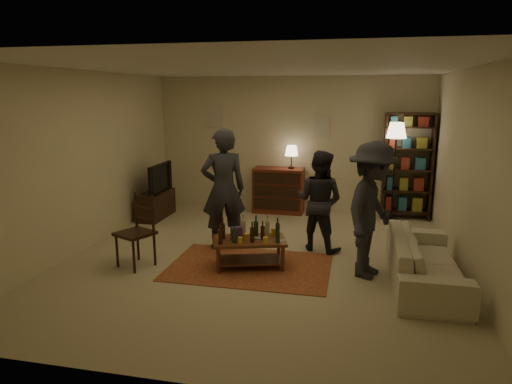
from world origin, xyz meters
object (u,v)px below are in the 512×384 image
(dresser, at_px, (279,189))
(tv_stand, at_px, (156,198))
(dining_chair, at_px, (138,228))
(bookshelf, at_px, (407,165))
(sofa, at_px, (425,260))
(person_left, at_px, (223,189))
(person_right, at_px, (319,201))
(coffee_table, at_px, (249,241))
(floor_lamp, at_px, (396,138))
(person_by_sofa, at_px, (372,210))

(dresser, bearing_deg, tv_stand, -157.93)
(tv_stand, height_order, dresser, dresser)
(dining_chair, relative_size, dresser, 0.75)
(bookshelf, relative_size, sofa, 0.97)
(person_left, xyz_separation_m, person_right, (1.44, 0.24, -0.16))
(coffee_table, relative_size, person_left, 0.59)
(dresser, bearing_deg, floor_lamp, -5.98)
(sofa, distance_m, person_right, 1.80)
(dresser, xyz_separation_m, person_by_sofa, (1.71, -3.01, 0.41))
(coffee_table, bearing_deg, tv_stand, 137.65)
(dresser, xyz_separation_m, person_right, (0.97, -2.10, 0.29))
(sofa, bearing_deg, dining_chair, 92.91)
(person_by_sofa, bearing_deg, dining_chair, 114.96)
(dining_chair, xyz_separation_m, dresser, (1.41, 3.31, -0.06))
(dresser, height_order, person_right, person_right)
(floor_lamp, height_order, person_by_sofa, floor_lamp)
(sofa, bearing_deg, tv_stand, 64.66)
(sofa, xyz_separation_m, person_left, (-2.86, 0.77, 0.63))
(coffee_table, distance_m, tv_stand, 3.19)
(floor_lamp, height_order, person_right, floor_lamp)
(dresser, distance_m, floor_lamp, 2.45)
(coffee_table, distance_m, bookshelf, 3.96)
(dining_chair, distance_m, sofa, 3.82)
(coffee_table, distance_m, floor_lamp, 3.71)
(tv_stand, relative_size, floor_lamp, 0.57)
(bookshelf, bearing_deg, person_right, -124.03)
(sofa, height_order, person_by_sofa, person_by_sofa)
(dining_chair, xyz_separation_m, person_left, (0.95, 0.96, 0.39))
(bookshelf, bearing_deg, person_by_sofa, -103.29)
(person_right, bearing_deg, coffee_table, 69.73)
(person_left, bearing_deg, coffee_table, 103.86)
(dresser, relative_size, person_by_sofa, 0.76)
(coffee_table, bearing_deg, dining_chair, -170.87)
(tv_stand, xyz_separation_m, dresser, (2.25, 0.91, 0.09))
(coffee_table, bearing_deg, sofa, -1.27)
(dining_chair, height_order, floor_lamp, floor_lamp)
(dresser, bearing_deg, dining_chair, -113.12)
(bookshelf, xyz_separation_m, person_left, (-2.90, -2.41, -0.10))
(person_left, bearing_deg, person_by_sofa, 138.24)
(sofa, bearing_deg, coffee_table, 88.73)
(person_left, bearing_deg, bookshelf, -164.95)
(dining_chair, relative_size, person_left, 0.55)
(person_right, bearing_deg, person_left, 31.45)
(sofa, height_order, person_left, person_left)
(dining_chair, height_order, person_by_sofa, person_by_sofa)
(dresser, relative_size, bookshelf, 0.67)
(dining_chair, xyz_separation_m, tv_stand, (-0.84, 2.39, -0.15))
(coffee_table, distance_m, dining_chair, 1.55)
(sofa, bearing_deg, person_by_sofa, 81.79)
(coffee_table, height_order, dresser, dresser)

